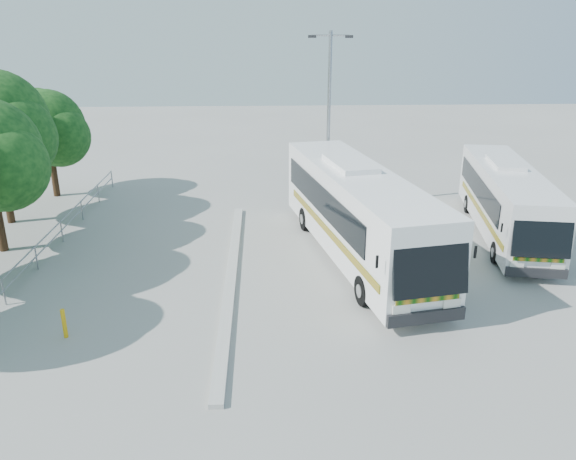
{
  "coord_description": "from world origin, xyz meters",
  "views": [
    {
      "loc": [
        -1.02,
        -17.8,
        9.16
      ],
      "look_at": [
        -0.1,
        2.11,
        1.82
      ],
      "focal_mm": 35.0,
      "sensor_mm": 36.0,
      "label": 1
    }
  ],
  "objects_px": {
    "coach_main": "(357,211)",
    "coach_adjacent": "(506,199)",
    "tree_far_e": "(48,127)",
    "bollard": "(64,323)",
    "lamppost": "(329,114)"
  },
  "relations": [
    {
      "from": "coach_main",
      "to": "coach_adjacent",
      "type": "xyz_separation_m",
      "value": [
        7.19,
        2.33,
        -0.3
      ]
    },
    {
      "from": "coach_main",
      "to": "bollard",
      "type": "bearing_deg",
      "value": -159.83
    },
    {
      "from": "bollard",
      "to": "tree_far_e",
      "type": "bearing_deg",
      "value": 109.17
    },
    {
      "from": "coach_main",
      "to": "bollard",
      "type": "distance_m",
      "value": 11.77
    },
    {
      "from": "bollard",
      "to": "lamppost",
      "type": "bearing_deg",
      "value": 53.26
    },
    {
      "from": "coach_adjacent",
      "to": "lamppost",
      "type": "distance_m",
      "value": 9.43
    },
    {
      "from": "coach_main",
      "to": "coach_adjacent",
      "type": "relative_size",
      "value": 1.18
    },
    {
      "from": "lamppost",
      "to": "bollard",
      "type": "distance_m",
      "value": 16.58
    },
    {
      "from": "coach_main",
      "to": "lamppost",
      "type": "relative_size",
      "value": 1.5
    },
    {
      "from": "coach_main",
      "to": "coach_adjacent",
      "type": "bearing_deg",
      "value": 7.23
    },
    {
      "from": "coach_main",
      "to": "lamppost",
      "type": "bearing_deg",
      "value": 83.16
    },
    {
      "from": "tree_far_e",
      "to": "lamppost",
      "type": "relative_size",
      "value": 0.67
    },
    {
      "from": "tree_far_e",
      "to": "bollard",
      "type": "height_order",
      "value": "tree_far_e"
    },
    {
      "from": "coach_adjacent",
      "to": "lamppost",
      "type": "bearing_deg",
      "value": 159.63
    },
    {
      "from": "tree_far_e",
      "to": "bollard",
      "type": "relative_size",
      "value": 6.15
    }
  ]
}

